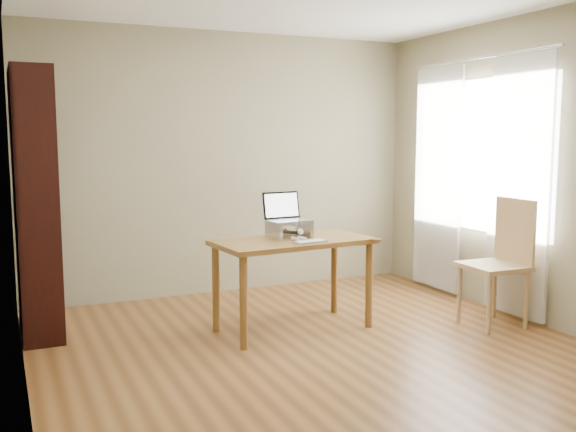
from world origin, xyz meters
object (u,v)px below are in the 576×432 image
object	(u,v)px
desk	(293,253)
cat	(287,229)
keyboard	(310,242)
chair	(502,257)
bookshelf	(36,203)
laptop	(286,214)

from	to	relation	value
desk	cat	bearing A→B (deg)	90.25
keyboard	chair	distance (m)	1.65
desk	chair	xyz separation A→B (m)	(1.64, -0.59, -0.06)
bookshelf	chair	xyz separation A→B (m)	(3.53, -1.38, -0.47)
bookshelf	laptop	xyz separation A→B (m)	(1.89, -0.64, -0.11)
keyboard	bookshelf	bearing A→B (deg)	142.43
cat	chair	bearing A→B (deg)	-29.99
chair	desk	bearing A→B (deg)	161.71
bookshelf	cat	xyz separation A→B (m)	(1.88, -0.67, -0.23)
desk	laptop	distance (m)	0.33
bookshelf	chair	size ratio (longest dim) A/B	1.98
desk	keyboard	xyz separation A→B (m)	(0.04, -0.22, 0.12)
laptop	keyboard	world-z (taller)	laptop
laptop	bookshelf	bearing A→B (deg)	156.03
laptop	cat	world-z (taller)	laptop
bookshelf	keyboard	bearing A→B (deg)	-27.41
desk	laptop	size ratio (longest dim) A/B	3.74
cat	keyboard	bearing A→B (deg)	-87.49
keyboard	cat	size ratio (longest dim) A/B	0.57
laptop	keyboard	size ratio (longest dim) A/B	1.25
desk	cat	distance (m)	0.21
laptop	keyboard	bearing A→B (deg)	-88.12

